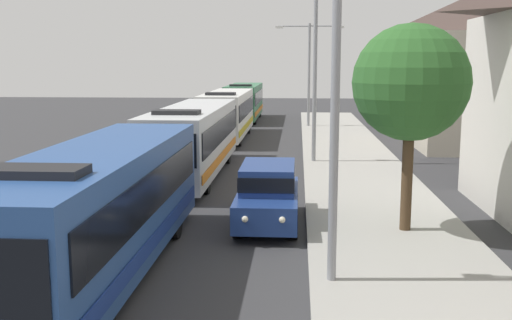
{
  "coord_description": "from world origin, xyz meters",
  "views": [
    {
      "loc": [
        3.3,
        -3.68,
        5.05
      ],
      "look_at": [
        1.94,
        15.98,
        1.82
      ],
      "focal_mm": 42.51,
      "sensor_mm": 36.0,
      "label": 1
    }
  ],
  "objects_px": {
    "bus_second_in_line": "(193,138)",
    "streetlamp_mid": "(315,54)",
    "streetlamp_near": "(336,37)",
    "bus_fourth_in_line": "(244,101)",
    "white_suv": "(268,192)",
    "bus_middle": "(227,113)",
    "streetlamp_far": "(309,64)",
    "roadside_tree": "(411,83)",
    "bus_lead": "(100,206)"
  },
  "relations": [
    {
      "from": "streetlamp_near",
      "to": "streetlamp_far",
      "type": "bearing_deg",
      "value": 90.0
    },
    {
      "from": "bus_middle",
      "to": "streetlamp_far",
      "type": "xyz_separation_m",
      "value": [
        5.4,
        7.15,
        3.16
      ]
    },
    {
      "from": "streetlamp_mid",
      "to": "roadside_tree",
      "type": "height_order",
      "value": "streetlamp_mid"
    },
    {
      "from": "bus_fourth_in_line",
      "to": "bus_middle",
      "type": "bearing_deg",
      "value": -90.0
    },
    {
      "from": "white_suv",
      "to": "streetlamp_mid",
      "type": "xyz_separation_m",
      "value": [
        1.7,
        11.47,
        4.37
      ]
    },
    {
      "from": "bus_second_in_line",
      "to": "streetlamp_near",
      "type": "xyz_separation_m",
      "value": [
        5.4,
        -13.08,
        3.87
      ]
    },
    {
      "from": "bus_middle",
      "to": "bus_fourth_in_line",
      "type": "height_order",
      "value": "same"
    },
    {
      "from": "bus_middle",
      "to": "streetlamp_near",
      "type": "distance_m",
      "value": 26.9
    },
    {
      "from": "bus_middle",
      "to": "white_suv",
      "type": "xyz_separation_m",
      "value": [
        3.7,
        -20.93,
        -0.66
      ]
    },
    {
      "from": "bus_second_in_line",
      "to": "white_suv",
      "type": "height_order",
      "value": "bus_second_in_line"
    },
    {
      "from": "roadside_tree",
      "to": "bus_middle",
      "type": "bearing_deg",
      "value": 109.69
    },
    {
      "from": "bus_lead",
      "to": "bus_second_in_line",
      "type": "relative_size",
      "value": 0.94
    },
    {
      "from": "streetlamp_near",
      "to": "streetlamp_mid",
      "type": "xyz_separation_m",
      "value": [
        0.0,
        16.61,
        -0.15
      ]
    },
    {
      "from": "bus_middle",
      "to": "bus_fourth_in_line",
      "type": "distance_m",
      "value": 12.5
    },
    {
      "from": "bus_second_in_line",
      "to": "streetlamp_mid",
      "type": "distance_m",
      "value": 7.44
    },
    {
      "from": "streetlamp_mid",
      "to": "bus_fourth_in_line",
      "type": "bearing_deg",
      "value": 103.81
    },
    {
      "from": "bus_lead",
      "to": "white_suv",
      "type": "distance_m",
      "value": 6.1
    },
    {
      "from": "white_suv",
      "to": "streetlamp_far",
      "type": "distance_m",
      "value": 28.39
    },
    {
      "from": "bus_lead",
      "to": "streetlamp_near",
      "type": "bearing_deg",
      "value": -3.45
    },
    {
      "from": "streetlamp_near",
      "to": "roadside_tree",
      "type": "xyz_separation_m",
      "value": [
        2.38,
        4.32,
        -1.13
      ]
    },
    {
      "from": "bus_middle",
      "to": "bus_fourth_in_line",
      "type": "xyz_separation_m",
      "value": [
        -0.0,
        12.5,
        -0.0
      ]
    },
    {
      "from": "white_suv",
      "to": "streetlamp_near",
      "type": "relative_size",
      "value": 0.54
    },
    {
      "from": "bus_second_in_line",
      "to": "streetlamp_near",
      "type": "relative_size",
      "value": 1.36
    },
    {
      "from": "bus_middle",
      "to": "white_suv",
      "type": "relative_size",
      "value": 2.36
    },
    {
      "from": "bus_middle",
      "to": "streetlamp_far",
      "type": "height_order",
      "value": "streetlamp_far"
    },
    {
      "from": "roadside_tree",
      "to": "bus_lead",
      "type": "bearing_deg",
      "value": -152.85
    },
    {
      "from": "white_suv",
      "to": "roadside_tree",
      "type": "relative_size",
      "value": 0.8
    },
    {
      "from": "bus_fourth_in_line",
      "to": "streetlamp_near",
      "type": "bearing_deg",
      "value": -82.03
    },
    {
      "from": "bus_lead",
      "to": "streetlamp_mid",
      "type": "bearing_deg",
      "value": 71.66
    },
    {
      "from": "streetlamp_mid",
      "to": "streetlamp_near",
      "type": "bearing_deg",
      "value": -90.0
    },
    {
      "from": "bus_lead",
      "to": "white_suv",
      "type": "height_order",
      "value": "bus_lead"
    },
    {
      "from": "bus_fourth_in_line",
      "to": "roadside_tree",
      "type": "xyz_separation_m",
      "value": [
        7.78,
        -34.25,
        2.74
      ]
    },
    {
      "from": "bus_middle",
      "to": "streetlamp_near",
      "type": "relative_size",
      "value": 1.28
    },
    {
      "from": "roadside_tree",
      "to": "bus_second_in_line",
      "type": "bearing_deg",
      "value": 131.6
    },
    {
      "from": "streetlamp_near",
      "to": "streetlamp_mid",
      "type": "height_order",
      "value": "streetlamp_near"
    },
    {
      "from": "streetlamp_far",
      "to": "bus_lead",
      "type": "bearing_deg",
      "value": -99.32
    },
    {
      "from": "bus_middle",
      "to": "streetlamp_far",
      "type": "distance_m",
      "value": 9.5
    },
    {
      "from": "bus_fourth_in_line",
      "to": "streetlamp_far",
      "type": "relative_size",
      "value": 1.39
    },
    {
      "from": "bus_fourth_in_line",
      "to": "streetlamp_far",
      "type": "height_order",
      "value": "streetlamp_far"
    },
    {
      "from": "bus_second_in_line",
      "to": "streetlamp_far",
      "type": "bearing_deg",
      "value": 74.99
    },
    {
      "from": "bus_lead",
      "to": "streetlamp_near",
      "type": "xyz_separation_m",
      "value": [
        5.4,
        -0.33,
        3.87
      ]
    },
    {
      "from": "streetlamp_near",
      "to": "bus_second_in_line",
      "type": "bearing_deg",
      "value": 112.42
    },
    {
      "from": "streetlamp_far",
      "to": "bus_fourth_in_line",
      "type": "bearing_deg",
      "value": 135.26
    },
    {
      "from": "bus_fourth_in_line",
      "to": "white_suv",
      "type": "distance_m",
      "value": 33.64
    },
    {
      "from": "streetlamp_far",
      "to": "roadside_tree",
      "type": "distance_m",
      "value": 29.0
    },
    {
      "from": "bus_middle",
      "to": "roadside_tree",
      "type": "xyz_separation_m",
      "value": [
        7.78,
        -21.75,
        2.74
      ]
    },
    {
      "from": "bus_lead",
      "to": "streetlamp_near",
      "type": "distance_m",
      "value": 6.65
    },
    {
      "from": "white_suv",
      "to": "streetlamp_far",
      "type": "height_order",
      "value": "streetlamp_far"
    },
    {
      "from": "bus_fourth_in_line",
      "to": "white_suv",
      "type": "xyz_separation_m",
      "value": [
        3.7,
        -33.43,
        -0.66
      ]
    },
    {
      "from": "bus_second_in_line",
      "to": "bus_middle",
      "type": "distance_m",
      "value": 12.98
    }
  ]
}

